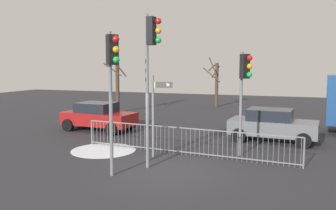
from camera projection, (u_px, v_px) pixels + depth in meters
The scene contains 11 objects.
ground_plane at pixel (165, 171), 11.75m from camera, with size 60.00×60.00×0.00m, color #2D2D33.
traffic_light_foreground_right at pixel (244, 80), 13.28m from camera, with size 0.48×0.45×3.94m.
traffic_light_rear_right at pixel (112, 71), 10.80m from camera, with size 0.49×0.44×4.44m.
traffic_light_mid_left at pixel (151, 57), 11.67m from camera, with size 0.57×0.33×5.08m.
direction_sign_post at pixel (155, 112), 13.34m from camera, with size 0.77×0.25×3.06m.
pedestrian_guard_railing at pixel (184, 141), 13.76m from camera, with size 8.65×0.88×1.07m.
car_red_trailing at pixel (98, 116), 18.87m from camera, with size 3.94×2.22×1.47m.
car_grey_mid at pixel (272, 125), 16.17m from camera, with size 3.93×2.19×1.47m.
bare_tree_left at pixel (216, 83), 29.21m from camera, with size 1.54×1.73×4.02m.
bare_tree_centre at pixel (117, 77), 25.76m from camera, with size 1.57×1.20×5.02m.
snow_patch_kerb at pixel (104, 150), 14.56m from camera, with size 2.60×2.60×0.01m, color white.
Camera 1 is at (3.93, -10.73, 3.47)m, focal length 38.56 mm.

